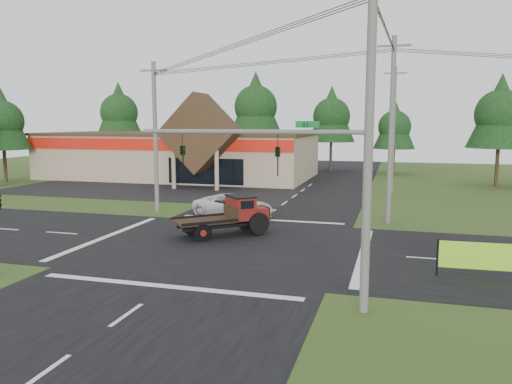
% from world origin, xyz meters
% --- Properties ---
extents(ground, '(120.00, 120.00, 0.00)m').
position_xyz_m(ground, '(0.00, 0.00, 0.00)').
color(ground, '#314D1B').
rests_on(ground, ground).
extents(road_ns, '(12.00, 120.00, 0.02)m').
position_xyz_m(road_ns, '(0.00, 0.00, 0.01)').
color(road_ns, black).
rests_on(road_ns, ground).
extents(road_ew, '(120.00, 12.00, 0.02)m').
position_xyz_m(road_ew, '(0.00, 0.00, 0.01)').
color(road_ew, black).
rests_on(road_ew, ground).
extents(parking_apron, '(28.00, 14.00, 0.02)m').
position_xyz_m(parking_apron, '(-14.00, 19.00, 0.01)').
color(parking_apron, black).
rests_on(parking_apron, ground).
extents(cvs_building, '(30.40, 18.20, 9.19)m').
position_xyz_m(cvs_building, '(-15.70, 29.57, 2.78)').
color(cvs_building, tan).
rests_on(cvs_building, ground).
extents(traffic_signal_mast, '(8.12, 0.24, 7.00)m').
position_xyz_m(traffic_signal_mast, '(5.82, -7.50, 4.43)').
color(traffic_signal_mast, '#595651').
rests_on(traffic_signal_mast, ground).
extents(utility_pole_nr, '(2.00, 0.30, 11.00)m').
position_xyz_m(utility_pole_nr, '(7.50, -7.50, 5.64)').
color(utility_pole_nr, '#595651').
rests_on(utility_pole_nr, ground).
extents(utility_pole_nw, '(2.00, 0.30, 10.50)m').
position_xyz_m(utility_pole_nw, '(-8.00, 8.00, 5.39)').
color(utility_pole_nw, '#595651').
rests_on(utility_pole_nw, ground).
extents(utility_pole_ne, '(2.00, 0.30, 11.50)m').
position_xyz_m(utility_pole_ne, '(8.00, 8.00, 5.89)').
color(utility_pole_ne, '#595651').
rests_on(utility_pole_ne, ground).
extents(utility_pole_n, '(2.00, 0.30, 11.20)m').
position_xyz_m(utility_pole_n, '(8.00, 22.00, 5.74)').
color(utility_pole_n, '#595651').
rests_on(utility_pole_n, ground).
extents(tree_row_a, '(6.72, 6.72, 12.12)m').
position_xyz_m(tree_row_a, '(-30.00, 40.00, 8.05)').
color(tree_row_a, '#332316').
rests_on(tree_row_a, ground).
extents(tree_row_b, '(5.60, 5.60, 10.10)m').
position_xyz_m(tree_row_b, '(-20.00, 42.00, 6.70)').
color(tree_row_b, '#332316').
rests_on(tree_row_b, ground).
extents(tree_row_c, '(7.28, 7.28, 13.13)m').
position_xyz_m(tree_row_c, '(-10.00, 41.00, 8.72)').
color(tree_row_c, '#332316').
rests_on(tree_row_c, ground).
extents(tree_row_d, '(6.16, 6.16, 11.11)m').
position_xyz_m(tree_row_d, '(0.00, 42.00, 7.38)').
color(tree_row_d, '#332316').
rests_on(tree_row_d, ground).
extents(tree_row_e, '(5.04, 5.04, 9.09)m').
position_xyz_m(tree_row_e, '(8.00, 40.00, 6.03)').
color(tree_row_e, '#332316').
rests_on(tree_row_e, ground).
extents(tree_side_w, '(5.60, 5.60, 10.10)m').
position_xyz_m(tree_side_w, '(-32.00, 20.00, 6.70)').
color(tree_side_w, '#332316').
rests_on(tree_side_w, ground).
extents(tree_side_ne, '(6.16, 6.16, 11.11)m').
position_xyz_m(tree_side_ne, '(18.00, 30.00, 7.38)').
color(tree_side_ne, '#332316').
rests_on(tree_side_ne, ground).
extents(antique_flatbed_truck, '(5.38, 5.14, 2.25)m').
position_xyz_m(antique_flatbed_truck, '(-0.86, 2.00, 1.13)').
color(antique_flatbed_truck, '#52160B').
rests_on(antique_flatbed_truck, ground).
extents(roadside_banner, '(4.58, 0.31, 1.56)m').
position_xyz_m(roadside_banner, '(12.40, -2.57, 0.78)').
color(roadside_banner, '#83D81C').
rests_on(roadside_banner, ground).
extents(white_pickup, '(6.13, 4.17, 1.56)m').
position_xyz_m(white_pickup, '(-2.02, 7.35, 0.78)').
color(white_pickup, white).
rests_on(white_pickup, ground).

